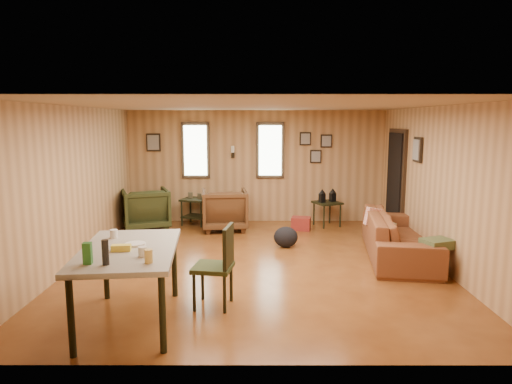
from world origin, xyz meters
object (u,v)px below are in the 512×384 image
(recliner_green, at_px, (146,207))
(sofa, at_px, (399,228))
(recliner_brown, at_px, (225,208))
(dining_table, at_px, (128,255))
(side_table, at_px, (327,201))
(end_table, at_px, (196,207))

(recliner_green, bearing_deg, sofa, 136.09)
(recliner_brown, height_order, dining_table, dining_table)
(recliner_brown, xyz_separation_m, recliner_green, (-1.61, 0.07, 0.00))
(recliner_brown, height_order, side_table, recliner_brown)
(sofa, distance_m, dining_table, 4.40)
(sofa, height_order, recliner_brown, sofa)
(end_table, bearing_deg, recliner_green, -158.25)
(sofa, distance_m, recliner_green, 4.94)
(recliner_brown, bearing_deg, end_table, -42.25)
(dining_table, bearing_deg, recliner_brown, 74.67)
(recliner_brown, bearing_deg, recliner_green, -9.54)
(sofa, relative_size, end_table, 3.52)
(end_table, bearing_deg, side_table, -2.64)
(sofa, relative_size, side_table, 3.06)
(end_table, relative_size, side_table, 0.87)
(recliner_green, bearing_deg, end_table, -179.08)
(end_table, height_order, dining_table, dining_table)
(recliner_green, xyz_separation_m, dining_table, (0.88, -4.37, 0.31))
(recliner_green, distance_m, end_table, 1.04)
(recliner_brown, relative_size, end_table, 1.33)
(recliner_green, relative_size, side_table, 1.15)
(side_table, bearing_deg, recliner_brown, -171.15)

